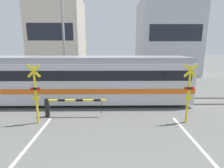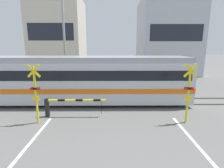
{
  "view_description": "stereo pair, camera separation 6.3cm",
  "coord_description": "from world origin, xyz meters",
  "px_view_note": "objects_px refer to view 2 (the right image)",
  "views": [
    {
      "loc": [
        -0.13,
        -1.16,
        4.01
      ],
      "look_at": [
        0.0,
        9.83,
        1.6
      ],
      "focal_mm": 28.0,
      "sensor_mm": 36.0,
      "label": 1
    },
    {
      "loc": [
        -0.06,
        -1.16,
        4.01
      ],
      "look_at": [
        0.0,
        9.83,
        1.6
      ],
      "focal_mm": 28.0,
      "sensor_mm": 36.0,
      "label": 2
    }
  ],
  "objects_px": {
    "crossing_barrier_far": "(144,83)",
    "crossing_barrier_near": "(62,104)",
    "crossing_signal_right": "(189,91)",
    "commuter_train": "(85,78)",
    "crossing_signal_left": "(36,91)"
  },
  "relations": [
    {
      "from": "crossing_barrier_far",
      "to": "crossing_barrier_near",
      "type": "bearing_deg",
      "value": -134.66
    },
    {
      "from": "crossing_barrier_near",
      "to": "crossing_signal_left",
      "type": "bearing_deg",
      "value": -141.53
    },
    {
      "from": "crossing_signal_right",
      "to": "crossing_barrier_far",
      "type": "bearing_deg",
      "value": 99.0
    },
    {
      "from": "crossing_barrier_near",
      "to": "crossing_barrier_far",
      "type": "bearing_deg",
      "value": 45.34
    },
    {
      "from": "crossing_barrier_near",
      "to": "crossing_signal_right",
      "type": "relative_size",
      "value": 1.11
    },
    {
      "from": "commuter_train",
      "to": "crossing_barrier_far",
      "type": "height_order",
      "value": "commuter_train"
    },
    {
      "from": "crossing_barrier_far",
      "to": "crossing_signal_right",
      "type": "xyz_separation_m",
      "value": [
        1.05,
        -6.66,
        0.97
      ]
    },
    {
      "from": "crossing_signal_left",
      "to": "crossing_signal_right",
      "type": "relative_size",
      "value": 1.0
    },
    {
      "from": "crossing_barrier_far",
      "to": "crossing_signal_right",
      "type": "height_order",
      "value": "crossing_signal_right"
    },
    {
      "from": "commuter_train",
      "to": "crossing_signal_right",
      "type": "xyz_separation_m",
      "value": [
        5.81,
        -3.55,
        -0.03
      ]
    },
    {
      "from": "crossing_signal_left",
      "to": "crossing_signal_right",
      "type": "distance_m",
      "value": 7.86
    },
    {
      "from": "commuter_train",
      "to": "crossing_signal_right",
      "type": "relative_size",
      "value": 4.61
    },
    {
      "from": "crossing_barrier_near",
      "to": "commuter_train",
      "type": "bearing_deg",
      "value": 69.87
    },
    {
      "from": "crossing_barrier_far",
      "to": "crossing_signal_left",
      "type": "distance_m",
      "value": 9.57
    },
    {
      "from": "commuter_train",
      "to": "crossing_barrier_far",
      "type": "bearing_deg",
      "value": 33.18
    }
  ]
}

